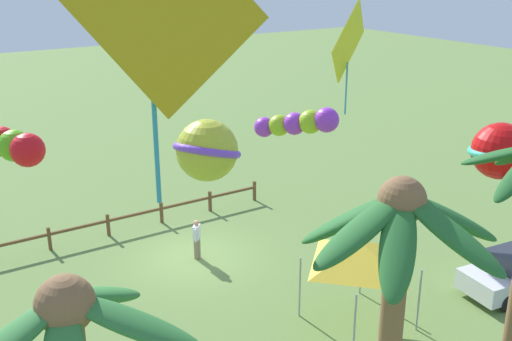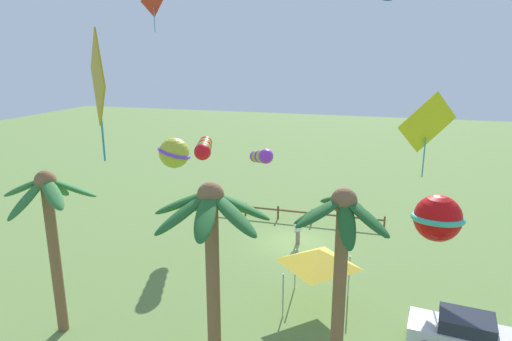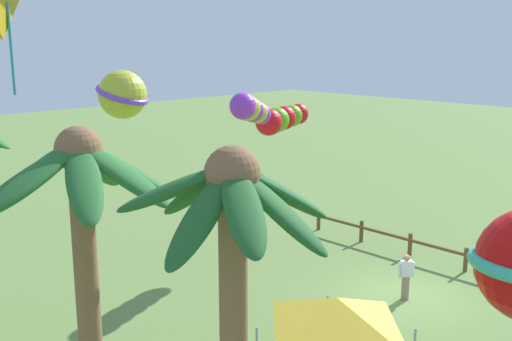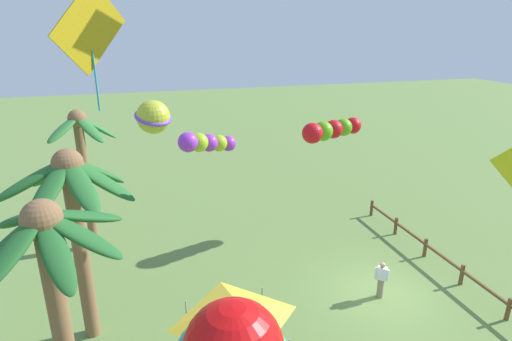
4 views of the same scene
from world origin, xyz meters
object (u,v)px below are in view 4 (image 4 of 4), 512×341
(palm_tree_0, at_px, (73,199))
(palm_tree_2, at_px, (52,276))
(kite_diamond_3, at_px, (90,30))
(kite_ball_0, at_px, (153,117))
(kite_tube_4, at_px, (206,143))
(festival_tent, at_px, (234,308))
(kite_tube_5, at_px, (331,130))
(palm_tree_1, at_px, (81,149))
(spectator_0, at_px, (381,280))

(palm_tree_0, xyz_separation_m, palm_tree_2, (-4.62, -0.05, 0.01))
(kite_diamond_3, bearing_deg, kite_ball_0, -134.13)
(palm_tree_0, distance_m, kite_diamond_3, 7.03)
(palm_tree_2, distance_m, kite_tube_4, 6.06)
(kite_diamond_3, bearing_deg, palm_tree_2, 175.42)
(festival_tent, xyz_separation_m, kite_tube_5, (8.46, -7.14, 3.07))
(palm_tree_1, xyz_separation_m, kite_tube_5, (-1.49, -11.96, 0.45))
(palm_tree_1, xyz_separation_m, kite_ball_0, (-3.91, -3.19, 2.11))
(spectator_0, height_order, kite_ball_0, kite_ball_0)
(kite_tube_4, distance_m, kite_tube_5, 9.48)
(palm_tree_2, relative_size, festival_tent, 2.49)
(spectator_0, bearing_deg, palm_tree_2, 107.97)
(palm_tree_1, height_order, kite_tube_5, palm_tree_1)
(palm_tree_1, distance_m, palm_tree_2, 11.33)
(kite_tube_4, bearing_deg, kite_diamond_3, 32.83)
(kite_ball_0, bearing_deg, kite_diamond_3, 45.87)
(palm_tree_2, bearing_deg, palm_tree_0, 0.62)
(spectator_0, relative_size, kite_diamond_3, 0.31)
(spectator_0, relative_size, kite_tube_4, 0.78)
(palm_tree_1, distance_m, kite_ball_0, 5.47)
(palm_tree_1, xyz_separation_m, palm_tree_2, (-11.32, -0.39, 0.19))
(spectator_0, bearing_deg, kite_tube_5, -4.67)
(kite_diamond_3, bearing_deg, palm_tree_1, 30.72)
(kite_tube_4, height_order, kite_tube_5, kite_tube_4)
(kite_tube_4, bearing_deg, kite_ball_0, 22.88)
(kite_ball_0, bearing_deg, palm_tree_2, 159.35)
(palm_tree_2, height_order, spectator_0, palm_tree_2)
(kite_diamond_3, bearing_deg, palm_tree_0, 170.45)
(spectator_0, height_order, festival_tent, festival_tent)
(festival_tent, bearing_deg, kite_tube_5, -40.14)
(kite_tube_5, bearing_deg, kite_ball_0, 105.41)
(palm_tree_2, xyz_separation_m, kite_diamond_3, (9.39, -0.75, 5.08))
(festival_tent, bearing_deg, spectator_0, -71.48)
(kite_ball_0, xyz_separation_m, kite_tube_5, (2.42, -8.77, -1.66))
(kite_ball_0, distance_m, kite_tube_4, 3.72)
(palm_tree_0, relative_size, palm_tree_1, 1.00)
(kite_tube_5, bearing_deg, palm_tree_1, 82.89)
(palm_tree_2, bearing_deg, palm_tree_1, 1.99)
(palm_tree_0, xyz_separation_m, spectator_0, (-1.03, -11.11, -4.46))
(palm_tree_2, xyz_separation_m, kite_tube_4, (3.99, -4.24, 1.68))
(spectator_0, bearing_deg, kite_tube_4, 86.61)
(kite_tube_4, bearing_deg, spectator_0, -93.39)
(kite_ball_0, bearing_deg, festival_tent, -164.86)
(palm_tree_2, xyz_separation_m, kite_ball_0, (7.41, -2.79, 1.92))
(palm_tree_1, distance_m, festival_tent, 11.37)
(palm_tree_2, relative_size, kite_diamond_3, 1.41)
(festival_tent, relative_size, kite_tube_5, 0.78)
(palm_tree_2, relative_size, kite_tube_5, 1.94)
(palm_tree_0, bearing_deg, festival_tent, -125.97)
(spectator_0, distance_m, kite_tube_5, 7.84)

